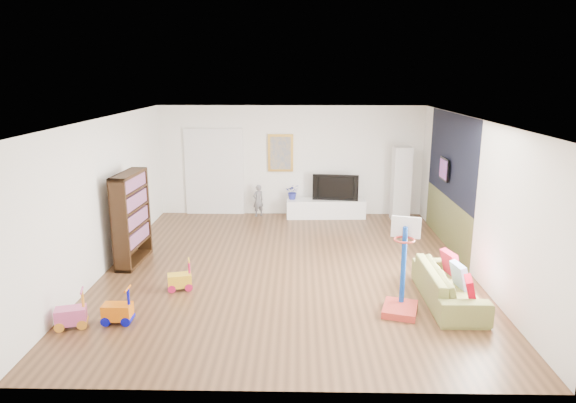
{
  "coord_description": "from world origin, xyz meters",
  "views": [
    {
      "loc": [
        0.19,
        -8.78,
        3.45
      ],
      "look_at": [
        0.0,
        0.4,
        1.15
      ],
      "focal_mm": 32.0,
      "sensor_mm": 36.0,
      "label": 1
    }
  ],
  "objects_px": {
    "sofa": "(449,285)",
    "basketball_hoop": "(402,267)",
    "bookshelf": "(131,218)",
    "media_console": "(326,208)"
  },
  "relations": [
    {
      "from": "sofa",
      "to": "basketball_hoop",
      "type": "height_order",
      "value": "basketball_hoop"
    },
    {
      "from": "media_console",
      "to": "sofa",
      "type": "distance_m",
      "value": 5.07
    },
    {
      "from": "bookshelf",
      "to": "sofa",
      "type": "bearing_deg",
      "value": -13.54
    },
    {
      "from": "sofa",
      "to": "media_console",
      "type": "bearing_deg",
      "value": 18.73
    },
    {
      "from": "bookshelf",
      "to": "basketball_hoop",
      "type": "height_order",
      "value": "bookshelf"
    },
    {
      "from": "media_console",
      "to": "basketball_hoop",
      "type": "distance_m",
      "value": 5.28
    },
    {
      "from": "media_console",
      "to": "basketball_hoop",
      "type": "bearing_deg",
      "value": -83.14
    },
    {
      "from": "media_console",
      "to": "sofa",
      "type": "height_order",
      "value": "sofa"
    },
    {
      "from": "bookshelf",
      "to": "basketball_hoop",
      "type": "distance_m",
      "value": 5.02
    },
    {
      "from": "sofa",
      "to": "bookshelf",
      "type": "bearing_deg",
      "value": 72.98
    }
  ]
}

